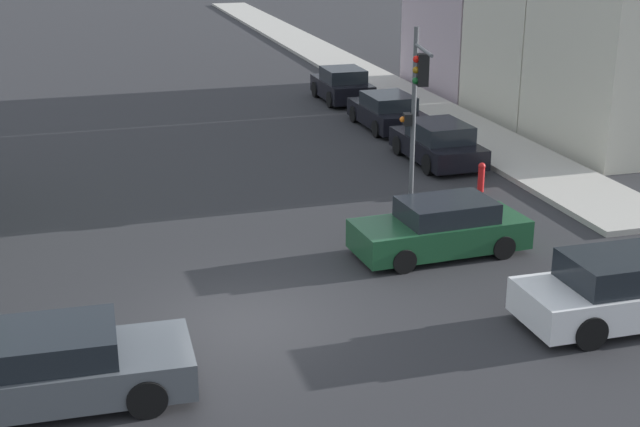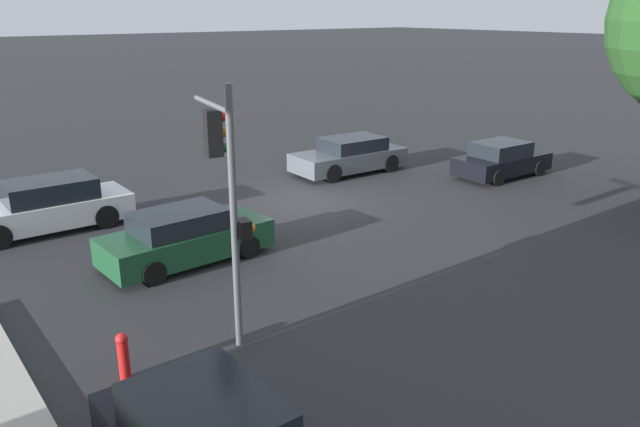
% 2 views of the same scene
% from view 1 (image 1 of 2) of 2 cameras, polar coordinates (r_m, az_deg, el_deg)
% --- Properties ---
extents(ground_plane, '(300.00, 300.00, 0.00)m').
position_cam_1_polar(ground_plane, '(19.05, -4.92, -6.95)').
color(ground_plane, '#28282B').
extents(sidewalk_strip, '(2.89, 60.00, 0.17)m').
position_cam_1_polar(sidewalk_strip, '(51.91, 0.51, 10.00)').
color(sidewalk_strip, '#ADA89E').
rests_on(sidewalk_strip, ground_plane).
extents(traffic_signal, '(0.55, 2.28, 5.08)m').
position_cam_1_polar(traffic_signal, '(25.78, 6.19, 7.70)').
color(traffic_signal, '#515456').
rests_on(traffic_signal, ground_plane).
extents(crossing_car_0, '(4.72, 2.17, 1.41)m').
position_cam_1_polar(crossing_car_0, '(16.52, -16.51, -9.40)').
color(crossing_car_0, '#4C5156').
rests_on(crossing_car_0, ground_plane).
extents(crossing_car_2, '(4.45, 2.05, 1.41)m').
position_cam_1_polar(crossing_car_2, '(22.55, 7.75, -0.97)').
color(crossing_car_2, '#194728').
rests_on(crossing_car_2, ground_plane).
extents(crossing_car_3, '(4.81, 1.99, 1.53)m').
position_cam_1_polar(crossing_car_3, '(19.80, 19.17, -4.65)').
color(crossing_car_3, silver).
rests_on(crossing_car_3, ground_plane).
extents(parked_car_0, '(2.05, 4.18, 1.42)m').
position_cam_1_polar(parked_car_0, '(30.64, 7.56, 4.47)').
color(parked_car_0, black).
rests_on(parked_car_0, ground_plane).
extents(parked_car_1, '(2.04, 4.18, 1.38)m').
position_cam_1_polar(parked_car_1, '(35.30, 4.31, 6.51)').
color(parked_car_1, black).
rests_on(parked_car_1, ground_plane).
extents(parked_car_2, '(2.02, 3.85, 1.51)m').
position_cam_1_polar(parked_car_2, '(40.17, 1.44, 8.19)').
color(parked_car_2, black).
rests_on(parked_car_2, ground_plane).
extents(fire_hydrant, '(0.22, 0.22, 0.92)m').
position_cam_1_polar(fire_hydrant, '(27.73, 10.28, 2.36)').
color(fire_hydrant, red).
rests_on(fire_hydrant, ground_plane).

